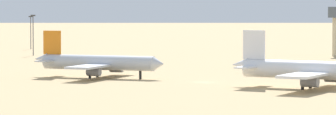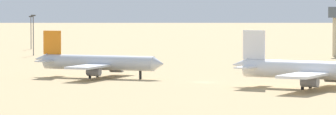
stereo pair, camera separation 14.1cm
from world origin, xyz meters
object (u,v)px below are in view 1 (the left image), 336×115
Objects in this scene: parked_jet_orange_2 at (97,63)px; light_pole_mid at (33,32)px; parked_jet_white_3 at (311,70)px; light_pole_west at (31,30)px.

parked_jet_orange_2 is 2.43× the size of light_pole_mid.
light_pole_west is (-170.58, 136.72, 3.93)m from parked_jet_white_3.
light_pole_mid reaches higher than parked_jet_orange_2.
parked_jet_white_3 is 167.98m from light_pole_mid.
light_pole_west is (-109.82, 129.25, 4.24)m from parked_jet_orange_2.
light_pole_mid is (-139.62, 93.29, 4.49)m from parked_jet_white_3.
light_pole_mid is (-78.86, 85.82, 4.81)m from parked_jet_orange_2.
parked_jet_white_3 is 218.65m from light_pole_west.
light_pole_mid reaches higher than parked_jet_white_3.
parked_jet_orange_2 is at bearing -49.65° from light_pole_west.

